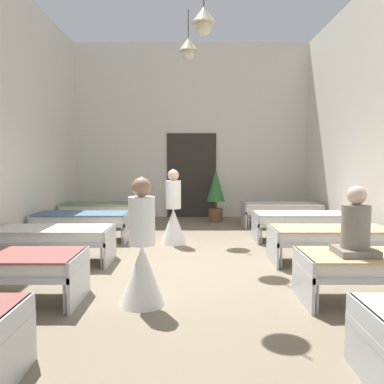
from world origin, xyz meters
The scene contains 14 objects.
ground_plane centered at (0.00, 0.00, -0.05)m, with size 7.18×10.71×0.10m, color #7A6B56.
room_shell centered at (0.00, 1.34, 2.47)m, with size 6.98×10.31×4.93m.
bed_left_row_1 centered at (-2.24, -1.74, 0.44)m, with size 1.90×0.84×0.57m.
bed_right_row_1 centered at (2.24, -1.74, 0.44)m, with size 1.90×0.84×0.57m.
bed_left_row_2 centered at (-2.24, 0.00, 0.44)m, with size 1.90×0.84×0.57m.
bed_right_row_2 centered at (2.24, 0.00, 0.44)m, with size 1.90×0.84×0.57m.
bed_left_row_3 centered at (-2.24, 1.74, 0.44)m, with size 1.90×0.84×0.57m.
bed_right_row_3 centered at (2.24, 1.74, 0.44)m, with size 1.90×0.84×0.57m.
bed_left_row_4 centered at (-2.24, 3.49, 0.44)m, with size 1.90×0.84×0.57m.
bed_right_row_4 centered at (2.24, 3.49, 0.44)m, with size 1.90×0.84×0.57m.
nurse_near_aisle centered at (-0.56, -1.83, 0.53)m, with size 0.52×0.52×1.49m.
nurse_mid_aisle centered at (-0.36, 1.46, 0.53)m, with size 0.52×0.52×1.49m.
patient_seated_secondary centered at (1.89, -1.78, 0.87)m, with size 0.44×0.44×0.80m.
potted_plant centered at (0.64, 4.18, 0.82)m, with size 0.48×0.48×1.40m.
Camera 1 is at (0.01, -6.25, 1.68)m, focal length 36.84 mm.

